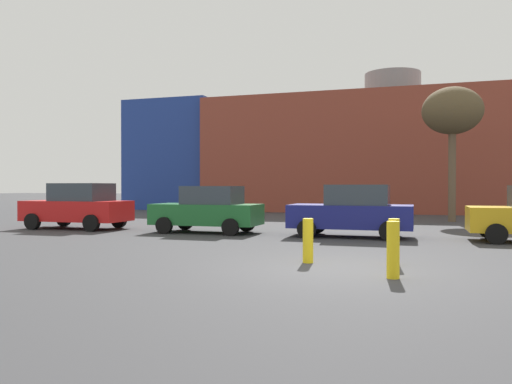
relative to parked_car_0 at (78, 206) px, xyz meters
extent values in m
plane|color=#38383A|center=(11.64, -6.92, -0.93)|extent=(200.00, 200.00, 0.00)
cube|color=brown|center=(11.56, 20.76, 3.07)|extent=(25.72, 11.19, 8.00)
cube|color=navy|center=(-4.67, 20.76, 3.21)|extent=(6.73, 10.07, 8.28)
cylinder|color=slate|center=(11.56, 20.76, 8.07)|extent=(4.00, 4.00, 2.00)
cube|color=red|center=(-0.07, 0.00, -0.19)|extent=(4.32, 1.85, 0.82)
cube|color=#333D47|center=(0.19, 0.00, 0.58)|extent=(2.16, 1.65, 0.72)
cylinder|color=black|center=(-1.46, -0.95, -0.60)|extent=(0.66, 0.23, 0.66)
cylinder|color=black|center=(-1.46, 0.95, -0.60)|extent=(0.66, 0.23, 0.66)
cylinder|color=black|center=(1.32, -0.95, -0.60)|extent=(0.66, 0.23, 0.66)
cylinder|color=black|center=(1.32, 0.95, -0.60)|extent=(0.66, 0.23, 0.66)
cube|color=#1E662D|center=(5.73, 0.00, -0.24)|extent=(4.06, 1.74, 0.77)
cube|color=#333D47|center=(5.97, 0.00, 0.49)|extent=(2.03, 1.55, 0.68)
cylinder|color=black|center=(4.42, -0.89, -0.62)|extent=(0.62, 0.21, 0.62)
cylinder|color=black|center=(4.42, 0.89, -0.62)|extent=(0.62, 0.21, 0.62)
cylinder|color=black|center=(7.03, -0.89, -0.62)|extent=(0.62, 0.21, 0.62)
cylinder|color=black|center=(7.03, 0.89, -0.62)|extent=(0.62, 0.21, 0.62)
cube|color=navy|center=(11.11, 0.00, -0.22)|extent=(4.16, 1.78, 0.79)
cube|color=#333D47|center=(11.36, 0.00, 0.53)|extent=(2.08, 1.59, 0.69)
cylinder|color=black|center=(9.77, -0.91, -0.61)|extent=(0.63, 0.22, 0.63)
cylinder|color=black|center=(9.77, 0.91, -0.61)|extent=(0.63, 0.22, 0.63)
cylinder|color=black|center=(12.45, -0.91, -0.61)|extent=(0.63, 0.22, 0.63)
cylinder|color=black|center=(12.45, 0.91, -0.61)|extent=(0.63, 0.22, 0.63)
cylinder|color=black|center=(15.58, -0.90, -0.62)|extent=(0.63, 0.22, 0.63)
cylinder|color=black|center=(15.58, 0.90, -0.62)|extent=(0.63, 0.22, 0.63)
cylinder|color=brown|center=(14.95, 9.17, 1.41)|extent=(0.36, 0.36, 4.69)
ellipsoid|color=brown|center=(14.95, 9.17, 4.56)|extent=(2.92, 2.92, 2.33)
cylinder|color=yellow|center=(12.87, -7.68, -0.39)|extent=(0.24, 0.24, 1.08)
cylinder|color=yellow|center=(12.81, -6.03, -0.42)|extent=(0.24, 0.24, 1.03)
cylinder|color=yellow|center=(10.93, -6.24, -0.43)|extent=(0.24, 0.24, 1.01)
camera|label=1|loc=(13.29, -17.55, 0.81)|focal=35.45mm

